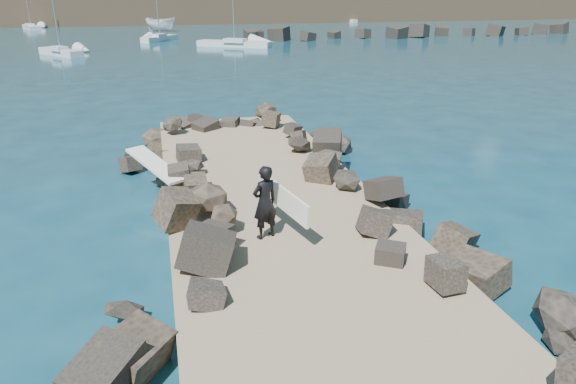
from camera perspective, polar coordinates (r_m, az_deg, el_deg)
name	(u,v)px	position (r m, az deg, el deg)	size (l,w,h in m)	color
ground	(279,229)	(14.34, -0.97, -4.15)	(800.00, 800.00, 0.00)	#0F384C
jetty	(298,253)	(12.47, 1.12, -6.78)	(6.00, 26.00, 0.60)	#8C7759
riprap_left	(174,250)	(12.47, -12.54, -6.29)	(2.60, 22.00, 1.00)	black
riprap_right	(400,224)	(13.76, 12.34, -3.54)	(2.60, 22.00, 1.00)	black
breakwater_secondary	(434,33)	(77.69, 15.87, 16.65)	(52.00, 4.00, 1.20)	black
surfboard_resting	(156,168)	(16.53, -14.49, 2.60)	(0.63, 2.53, 0.08)	white
boat_imported	(161,24)	(88.31, -13.96, 17.65)	(2.15, 5.72, 2.21)	white
surfer_with_board	(267,202)	(12.21, -2.30, -1.11)	(1.20, 2.19, 1.83)	black
sailboat_c	(235,44)	(62.60, -5.96, 16.08)	(8.55, 6.23, 10.45)	silver
sailboat_f	(347,20)	(111.26, 6.63, 18.41)	(2.67, 5.38, 6.55)	silver
sailboat_a	(61,52)	(58.39, -23.96, 14.02)	(4.94, 6.06, 7.85)	silver
sailboat_e	(31,27)	(100.29, -26.65, 16.06)	(4.09, 7.47, 8.85)	silver
sailboat_b	(160,38)	(71.05, -14.06, 16.22)	(4.88, 5.76, 7.59)	silver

